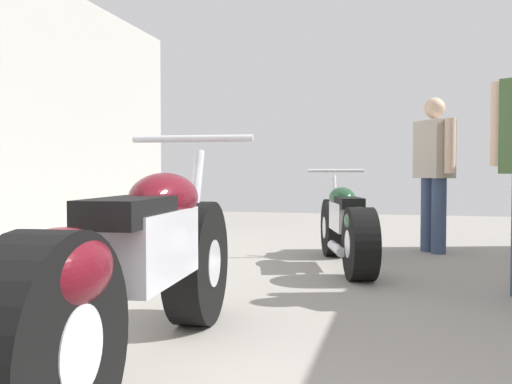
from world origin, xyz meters
name	(u,v)px	position (x,y,z in m)	size (l,w,h in m)	color
ground_plane	(330,300)	(0.00, 3.23, 0.00)	(15.51, 15.51, 0.00)	gray
motorcycle_maroon_cruiser	(142,270)	(-0.59, 1.64, 0.44)	(0.66, 2.24, 1.04)	black
motorcycle_black_naked	(346,227)	(-0.01, 4.55, 0.36)	(0.76, 1.85, 0.87)	black
mechanic_in_blue	(434,165)	(0.79, 5.71, 0.91)	(0.42, 0.61, 1.62)	#384766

